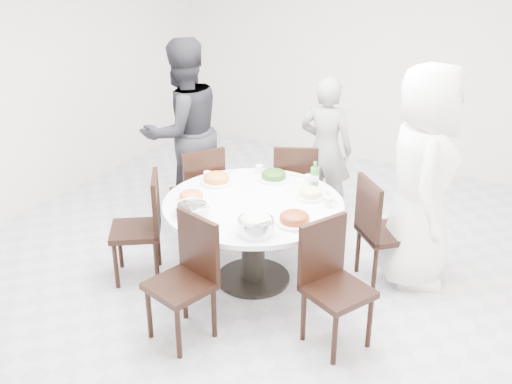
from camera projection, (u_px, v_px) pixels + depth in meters
The scene contains 23 objects.
floor at pixel (285, 269), 5.41m from camera, with size 6.00×6.00×0.01m, color silver.
wall_back at pixel (395, 55), 7.25m from camera, with size 6.00×0.01×2.80m, color white.
wall_left at pixel (24, 79), 6.14m from camera, with size 0.01×6.00×2.80m, color white.
dining_table at pixel (253, 242), 5.10m from camera, with size 1.50×1.50×0.75m, color white.
chair_ne at pixel (387, 231), 5.07m from camera, with size 0.42×0.42×0.95m, color black.
chair_n at pixel (295, 186), 5.93m from camera, with size 0.42×0.42×0.95m, color black.
chair_nw at pixel (197, 191), 5.83m from camera, with size 0.42×0.42×0.95m, color black.
chair_sw at pixel (135, 228), 5.11m from camera, with size 0.42×0.42×0.95m, color black.
chair_s at pixel (180, 283), 4.33m from camera, with size 0.42×0.42×0.95m, color black.
chair_se at pixel (338, 289), 4.27m from camera, with size 0.42×0.42×0.95m, color black.
diner_right at pixel (422, 178), 4.91m from camera, with size 0.93×0.60×1.90m, color white.
diner_middle at pixel (326, 149), 6.09m from camera, with size 0.55×0.36×1.50m, color black.
diner_left at pixel (183, 132), 6.04m from camera, with size 0.91×0.71×1.87m, color black.
dish_greens at pixel (274, 176), 5.36m from camera, with size 0.28×0.28×0.07m, color white.
dish_pale at pixel (310, 194), 5.01m from camera, with size 0.24×0.24×0.06m, color white.
dish_orange at pixel (217, 179), 5.29m from camera, with size 0.29×0.29×0.08m, color white.
dish_redbrown at pixel (294, 219), 4.57m from camera, with size 0.29×0.29×0.07m, color white.
dish_tofu at pixel (191, 198), 4.94m from camera, with size 0.25×0.25×0.06m, color white.
rice_bowl at pixel (256, 226), 4.42m from camera, with size 0.27×0.27×0.12m, color silver.
soup_bowl at pixel (192, 209), 4.72m from camera, with size 0.27×0.27×0.08m, color white.
beverage_bottle at pixel (315, 175), 5.14m from camera, with size 0.07×0.07×0.25m, color #327D33.
tea_cups at pixel (288, 174), 5.39m from camera, with size 0.07×0.07×0.08m, color white.
chopsticks at pixel (288, 173), 5.51m from camera, with size 0.24×0.04×0.01m, color tan, non-canonical shape.
Camera 1 is at (1.98, -4.22, 2.85)m, focal length 42.00 mm.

